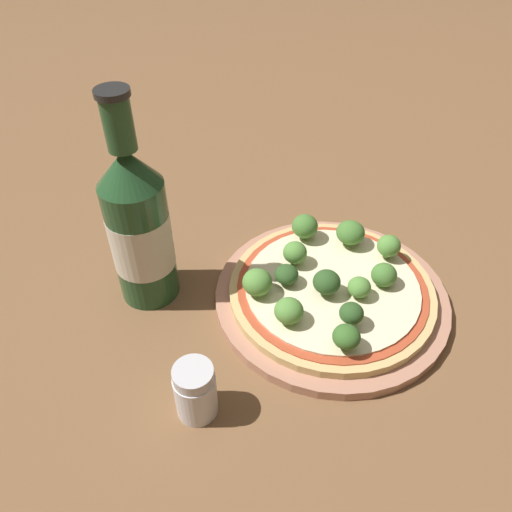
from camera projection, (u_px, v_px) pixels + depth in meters
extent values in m
plane|color=brown|center=(323.00, 310.00, 0.56)|extent=(3.00, 3.00, 0.00)
cylinder|color=tan|center=(334.00, 298.00, 0.56)|extent=(0.26, 0.26, 0.01)
cylinder|color=tan|center=(329.00, 289.00, 0.56)|extent=(0.23, 0.23, 0.01)
cylinder|color=#B74728|center=(329.00, 285.00, 0.55)|extent=(0.21, 0.21, 0.00)
cylinder|color=beige|center=(329.00, 285.00, 0.55)|extent=(0.19, 0.19, 0.00)
cylinder|color=#6B8E51|center=(294.00, 260.00, 0.57)|extent=(0.01, 0.01, 0.01)
ellipsoid|color=#568E3D|center=(295.00, 252.00, 0.56)|extent=(0.03, 0.03, 0.02)
cylinder|color=#6B8E51|center=(288.00, 318.00, 0.51)|extent=(0.01, 0.01, 0.01)
ellipsoid|color=#568E3D|center=(289.00, 311.00, 0.50)|extent=(0.03, 0.03, 0.03)
cylinder|color=#6B8E51|center=(350.00, 321.00, 0.50)|extent=(0.01, 0.01, 0.01)
ellipsoid|color=#2D5123|center=(351.00, 313.00, 0.49)|extent=(0.02, 0.02, 0.02)
cylinder|color=#6B8E51|center=(387.00, 254.00, 0.58)|extent=(0.01, 0.01, 0.01)
ellipsoid|color=#568E3D|center=(389.00, 246.00, 0.57)|extent=(0.03, 0.03, 0.02)
cylinder|color=#6B8E51|center=(382.00, 282.00, 0.55)|extent=(0.01, 0.01, 0.01)
ellipsoid|color=#477A33|center=(384.00, 275.00, 0.54)|extent=(0.03, 0.03, 0.03)
cylinder|color=#6B8E51|center=(257.00, 290.00, 0.54)|extent=(0.01, 0.01, 0.01)
ellipsoid|color=#568E3D|center=(257.00, 282.00, 0.53)|extent=(0.03, 0.03, 0.03)
cylinder|color=#6B8E51|center=(304.00, 235.00, 0.60)|extent=(0.01, 0.01, 0.01)
ellipsoid|color=#477A33|center=(305.00, 226.00, 0.59)|extent=(0.03, 0.03, 0.03)
cylinder|color=#6B8E51|center=(349.00, 241.00, 0.60)|extent=(0.01, 0.01, 0.01)
ellipsoid|color=#477A33|center=(350.00, 232.00, 0.59)|extent=(0.03, 0.03, 0.03)
cylinder|color=#6B8E51|center=(345.00, 344.00, 0.48)|extent=(0.01, 0.01, 0.01)
ellipsoid|color=#386628|center=(346.00, 337.00, 0.47)|extent=(0.03, 0.03, 0.02)
cylinder|color=#6B8E51|center=(324.00, 292.00, 0.53)|extent=(0.01, 0.01, 0.01)
ellipsoid|color=#2D5123|center=(325.00, 284.00, 0.52)|extent=(0.03, 0.03, 0.02)
cylinder|color=#6B8E51|center=(358.00, 293.00, 0.53)|extent=(0.01, 0.01, 0.01)
ellipsoid|color=#568E3D|center=(359.00, 287.00, 0.53)|extent=(0.02, 0.02, 0.02)
cylinder|color=#6B8E51|center=(286.00, 280.00, 0.55)|extent=(0.01, 0.01, 0.01)
ellipsoid|color=#2D5123|center=(287.00, 274.00, 0.54)|extent=(0.03, 0.03, 0.02)
cylinder|color=#234C28|center=(142.00, 242.00, 0.53)|extent=(0.07, 0.07, 0.15)
cylinder|color=beige|center=(141.00, 240.00, 0.53)|extent=(0.07, 0.07, 0.07)
cone|color=#234C28|center=(127.00, 167.00, 0.47)|extent=(0.07, 0.07, 0.04)
cylinder|color=#234C28|center=(118.00, 123.00, 0.44)|extent=(0.03, 0.03, 0.05)
cylinder|color=black|center=(112.00, 92.00, 0.42)|extent=(0.03, 0.03, 0.01)
cylinder|color=silver|center=(196.00, 395.00, 0.45)|extent=(0.04, 0.04, 0.05)
cylinder|color=silver|center=(193.00, 375.00, 0.43)|extent=(0.04, 0.04, 0.01)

